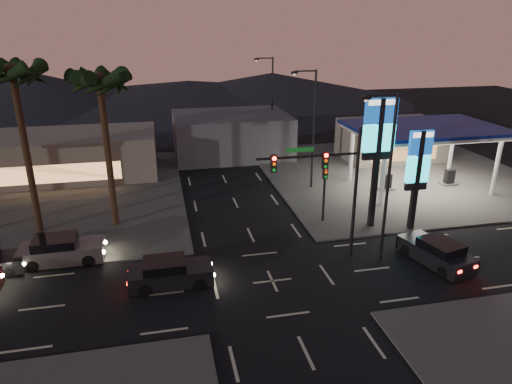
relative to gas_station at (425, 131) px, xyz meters
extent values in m
plane|color=black|center=(-16.00, -12.00, -5.08)|extent=(140.00, 140.00, 0.00)
cube|color=#47443F|center=(0.00, 4.00, -5.02)|extent=(24.00, 24.00, 0.12)
cube|color=#47443F|center=(-32.00, 4.00, -5.02)|extent=(24.00, 24.00, 0.12)
cylinder|color=silver|center=(-5.00, -3.00, -2.58)|extent=(0.36, 0.36, 5.00)
cylinder|color=silver|center=(5.00, -3.00, -2.58)|extent=(0.36, 0.36, 5.00)
cylinder|color=silver|center=(-5.00, 3.00, -2.58)|extent=(0.36, 0.36, 5.00)
cylinder|color=silver|center=(5.00, 3.00, -2.58)|extent=(0.36, 0.36, 5.00)
cube|color=silver|center=(0.00, 0.00, 0.12)|extent=(12.00, 8.00, 0.50)
cube|color=white|center=(0.00, 0.00, -0.18)|extent=(11.60, 7.60, 0.06)
cube|color=navy|center=(0.00, 0.00, 0.27)|extent=(12.20, 8.20, 0.25)
cube|color=black|center=(-3.00, 0.00, -4.28)|extent=(0.80, 0.50, 1.40)
cube|color=black|center=(3.00, 0.00, -4.28)|extent=(0.80, 0.50, 1.40)
cube|color=#726B5B|center=(2.00, 9.00, -3.08)|extent=(10.00, 6.00, 4.00)
cube|color=black|center=(-7.50, -6.50, -0.58)|extent=(0.35, 0.35, 9.00)
cube|color=#0D4198|center=(-7.50, -6.50, 3.12)|extent=(2.20, 0.30, 1.60)
cube|color=white|center=(-7.50, -6.50, 3.67)|extent=(1.98, 0.32, 0.35)
cube|color=#1AECFD|center=(-7.50, -6.50, 1.32)|extent=(2.20, 0.30, 1.80)
cube|color=black|center=(-7.50, -6.50, 0.12)|extent=(2.09, 0.28, 0.50)
cube|color=black|center=(-5.00, -7.50, -1.58)|extent=(0.35, 0.35, 7.00)
cube|color=#0D4198|center=(-5.00, -7.50, 1.12)|extent=(1.60, 0.30, 1.60)
cube|color=white|center=(-5.00, -7.50, 1.67)|extent=(1.44, 0.32, 0.35)
cube|color=#1AECFD|center=(-5.00, -7.50, -0.68)|extent=(1.60, 0.30, 1.80)
cube|color=black|center=(-5.00, -7.50, -1.88)|extent=(1.52, 0.28, 0.50)
cylinder|color=black|center=(-10.50, -10.00, -1.08)|extent=(0.20, 0.20, 8.00)
cylinder|color=black|center=(-13.50, -10.00, 1.42)|extent=(6.00, 0.14, 0.14)
cube|color=#0C3F14|center=(-14.00, -10.00, 1.82)|extent=(1.60, 0.05, 0.25)
cube|color=black|center=(-12.50, -10.00, 1.12)|extent=(0.32, 0.25, 1.00)
sphere|color=#FF0C07|center=(-12.50, -10.15, 1.45)|extent=(0.22, 0.22, 0.22)
sphere|color=orange|center=(-12.50, -10.15, 1.12)|extent=(0.20, 0.20, 0.20)
sphere|color=#0CB226|center=(-12.50, -10.15, 0.79)|extent=(0.20, 0.20, 0.20)
cube|color=black|center=(-15.50, -10.00, 1.12)|extent=(0.32, 0.25, 1.00)
sphere|color=#FF0C07|center=(-15.50, -10.15, 1.45)|extent=(0.22, 0.22, 0.22)
sphere|color=orange|center=(-15.50, -10.15, 1.12)|extent=(0.20, 0.20, 0.20)
sphere|color=#0CB226|center=(-15.50, -10.15, 0.79)|extent=(0.20, 0.20, 0.20)
cylinder|color=black|center=(-10.50, -5.00, -3.08)|extent=(0.16, 0.16, 4.00)
cube|color=black|center=(-10.50, -5.00, -1.28)|extent=(0.32, 0.25, 1.00)
sphere|color=#FF0C07|center=(-10.50, -5.15, -0.95)|extent=(0.22, 0.22, 0.22)
sphere|color=orange|center=(-10.50, -5.15, -1.28)|extent=(0.20, 0.20, 0.20)
sphere|color=#0CB226|center=(-10.50, -5.15, -1.61)|extent=(0.20, 0.20, 0.20)
cylinder|color=black|center=(-9.00, -11.00, -0.08)|extent=(0.18, 0.18, 10.00)
cylinder|color=black|center=(-9.90, -11.00, 4.82)|extent=(1.80, 0.12, 0.12)
cube|color=black|center=(-10.80, -11.00, 4.72)|extent=(0.50, 0.25, 0.18)
sphere|color=#FFCC8C|center=(-10.80, -11.00, 4.60)|extent=(0.20, 0.20, 0.20)
cylinder|color=black|center=(-9.00, 2.00, -0.08)|extent=(0.18, 0.18, 10.00)
cylinder|color=black|center=(-9.90, 2.00, 4.82)|extent=(1.80, 0.12, 0.12)
cube|color=black|center=(-10.80, 2.00, 4.72)|extent=(0.50, 0.25, 0.18)
sphere|color=#FFCC8C|center=(-10.80, 2.00, 4.60)|extent=(0.20, 0.20, 0.20)
cylinder|color=black|center=(-9.00, 16.00, -0.08)|extent=(0.18, 0.18, 10.00)
cylinder|color=black|center=(-9.90, 16.00, 4.82)|extent=(1.80, 0.12, 0.12)
cube|color=black|center=(-10.80, 16.00, 4.72)|extent=(0.50, 0.25, 0.18)
sphere|color=#FFCC8C|center=(-10.80, 16.00, 4.60)|extent=(0.20, 0.20, 0.20)
cylinder|color=black|center=(-25.00, -2.50, 0.02)|extent=(0.44, 0.44, 10.20)
sphere|color=black|center=(-25.00, -2.50, 5.12)|extent=(0.90, 0.90, 0.90)
cone|color=black|center=(-23.70, -2.50, 4.82)|extent=(0.90, 2.74, 1.91)
cone|color=black|center=(-24.08, -1.58, 4.82)|extent=(2.57, 2.57, 1.91)
cone|color=black|center=(-25.00, -1.20, 4.82)|extent=(2.74, 0.90, 1.91)
cone|color=black|center=(-25.92, -1.58, 4.82)|extent=(2.57, 2.57, 1.91)
cone|color=black|center=(-26.30, -2.50, 4.82)|extent=(0.90, 2.74, 1.91)
cone|color=black|center=(-25.92, -3.42, 4.82)|extent=(2.57, 2.57, 1.91)
cone|color=black|center=(-25.00, -3.80, 4.82)|extent=(2.74, 0.90, 1.91)
cone|color=black|center=(-24.08, -3.42, 4.82)|extent=(2.57, 2.57, 1.91)
cylinder|color=black|center=(-30.00, -2.50, 0.32)|extent=(0.44, 0.44, 10.80)
sphere|color=black|center=(-30.00, -2.50, 5.72)|extent=(0.90, 0.90, 0.90)
cone|color=black|center=(-28.70, -2.50, 5.42)|extent=(0.90, 2.74, 1.91)
cone|color=black|center=(-29.08, -1.58, 5.42)|extent=(2.57, 2.57, 1.91)
cone|color=black|center=(-30.00, -1.20, 5.42)|extent=(2.74, 0.90, 1.91)
cone|color=black|center=(-30.92, -1.58, 5.42)|extent=(2.57, 2.57, 1.91)
cone|color=black|center=(-30.00, -3.80, 5.42)|extent=(2.74, 0.90, 1.91)
cone|color=black|center=(-29.08, -3.42, 5.42)|extent=(2.57, 2.57, 1.91)
cube|color=#726B5B|center=(-30.00, 10.00, -3.08)|extent=(16.00, 8.00, 4.00)
cube|color=#4C4C51|center=(-14.00, 14.00, -2.88)|extent=(12.00, 9.00, 4.40)
cone|color=black|center=(-41.00, 48.00, -2.08)|extent=(40.00, 40.00, 6.00)
cone|color=black|center=(-1.00, 48.00, -2.58)|extent=(50.00, 50.00, 5.00)
cone|color=black|center=(-16.00, 48.00, -3.08)|extent=(60.00, 60.00, 4.00)
cube|color=black|center=(-21.50, -11.11, -4.52)|extent=(4.52, 1.92, 0.92)
cube|color=black|center=(-21.81, -11.11, -3.90)|extent=(2.26, 1.75, 0.67)
cylinder|color=black|center=(-20.07, -10.23, -4.75)|extent=(0.66, 0.25, 0.66)
cylinder|color=black|center=(-20.06, -11.98, -4.75)|extent=(0.66, 0.25, 0.66)
cylinder|color=black|center=(-22.94, -10.25, -4.75)|extent=(0.66, 0.25, 0.66)
cylinder|color=black|center=(-22.93, -11.99, -4.75)|extent=(0.66, 0.25, 0.66)
sphere|color=#FFF2BF|center=(-19.25, -10.49, -4.45)|extent=(0.23, 0.23, 0.23)
sphere|color=#FFF2BF|center=(-19.24, -11.72, -4.45)|extent=(0.23, 0.23, 0.23)
cube|color=#FF140A|center=(-23.76, -10.51, -4.36)|extent=(0.08, 0.26, 0.14)
cube|color=#FF140A|center=(-23.75, -11.74, -4.36)|extent=(0.08, 0.26, 0.14)
sphere|color=#FFF2BF|center=(-30.45, -9.40, -4.43)|extent=(0.23, 0.23, 0.23)
cube|color=#545456|center=(-27.74, -7.14, -4.48)|extent=(4.83, 2.08, 0.98)
cube|color=black|center=(-28.07, -7.14, -3.83)|extent=(2.42, 1.89, 0.71)
cylinder|color=black|center=(-26.22, -6.19, -4.73)|extent=(0.70, 0.27, 0.70)
cylinder|color=black|center=(-26.20, -8.04, -4.73)|extent=(0.70, 0.27, 0.70)
cylinder|color=black|center=(-29.28, -6.23, -4.73)|extent=(0.70, 0.27, 0.70)
cylinder|color=black|center=(-29.26, -8.08, -4.73)|extent=(0.70, 0.27, 0.70)
sphere|color=#FFF2BF|center=(-25.35, -6.45, -4.40)|extent=(0.24, 0.24, 0.24)
sphere|color=#FFF2BF|center=(-25.33, -7.76, -4.40)|extent=(0.24, 0.24, 0.24)
cube|color=#FF140A|center=(-30.15, -6.51, -4.32)|extent=(0.09, 0.27, 0.15)
cube|color=#FF140A|center=(-30.13, -7.82, -4.32)|extent=(0.09, 0.27, 0.15)
cylinder|color=black|center=(-30.54, -6.83, -4.77)|extent=(0.64, 0.28, 0.62)
cylinder|color=black|center=(-30.40, -8.47, -4.77)|extent=(0.64, 0.28, 0.62)
sphere|color=#FFF2BF|center=(-29.75, -7.01, -4.48)|extent=(0.21, 0.21, 0.21)
sphere|color=#FFF2BF|center=(-29.65, -8.17, -4.48)|extent=(0.21, 0.21, 0.21)
cube|color=black|center=(-6.00, -12.04, -4.51)|extent=(2.98, 4.91, 0.94)
cube|color=black|center=(-5.92, -12.34, -3.88)|extent=(2.27, 2.65, 0.68)
cylinder|color=black|center=(-7.21, -10.84, -4.75)|extent=(0.40, 0.71, 0.67)
cylinder|color=black|center=(-5.49, -10.41, -4.75)|extent=(0.40, 0.71, 0.67)
cylinder|color=black|center=(-6.51, -13.67, -4.75)|extent=(0.40, 0.71, 0.67)
cylinder|color=black|center=(-4.79, -13.24, -4.75)|extent=(0.40, 0.71, 0.67)
cube|color=#FF140A|center=(-6.05, -14.41, -4.35)|extent=(0.27, 0.14, 0.15)
cube|color=#FF140A|center=(-4.84, -14.11, -4.35)|extent=(0.27, 0.14, 0.15)
camera|label=1|loc=(-21.56, -33.34, 8.45)|focal=32.00mm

